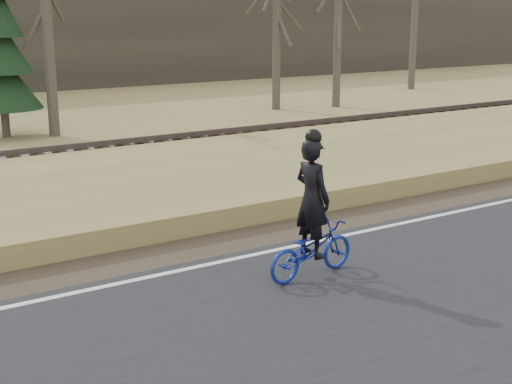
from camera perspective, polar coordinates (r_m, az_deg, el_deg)
ground at (r=14.06m, az=10.40°, el=-3.31°), size 120.00×120.00×0.00m
road at (r=12.44m, az=18.25°, el=-6.03°), size 120.00×6.00×0.06m
edge_line at (r=14.18m, az=9.87°, el=-2.86°), size 120.00×0.12×0.01m
shoulder at (r=14.91m, az=7.29°, el=-2.08°), size 120.00×1.60×0.04m
embankment at (r=17.18m, az=0.93°, el=0.94°), size 120.00×5.00×0.44m
ballast at (r=20.39m, az=-4.97°, el=3.05°), size 120.00×3.00×0.45m
railroad at (r=20.33m, az=-4.99°, el=3.89°), size 120.00×2.40×0.29m
cyclist at (r=11.31m, az=4.47°, el=-2.93°), size 1.76×0.78×2.39m
bare_tree_near_left at (r=25.19m, az=-16.41°, el=13.26°), size 0.36×0.36×7.93m
bare_tree_center at (r=30.94m, az=1.66°, el=13.49°), size 0.36×0.36×7.46m
bare_tree_right at (r=32.00m, az=6.61°, el=14.16°), size 0.36×0.36×8.27m
bare_tree_far_right at (r=39.98m, az=12.62°, el=14.18°), size 0.36×0.36×8.59m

